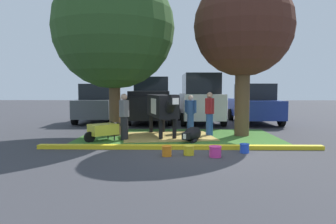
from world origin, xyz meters
The scene contains 20 objects.
ground_plane centered at (0.00, 0.00, 0.00)m, with size 80.00×80.00×0.00m, color #38383D.
grass_island centered at (-0.45, 2.33, 0.01)m, with size 7.14×4.24×0.02m, color #386B28.
curb_yellow centered at (-0.45, 0.06, 0.06)m, with size 8.34×0.24×0.12m, color yellow.
hay_bedding centered at (-0.84, 2.33, 0.03)m, with size 3.20×2.40×0.04m, color tan.
shade_tree_left centered at (-2.83, 2.61, 3.98)m, with size 4.46×4.46×6.22m.
shade_tree_right centered at (1.92, 2.69, 4.00)m, with size 3.64×3.64×5.86m.
cow_holstein centered at (-1.03, 2.43, 1.12)m, with size 1.28×3.07×1.58m.
calf_lying centered at (0.00, 1.45, 0.24)m, with size 0.87×1.32×0.48m.
person_handler centered at (0.71, 2.66, 0.88)m, with size 0.34×0.53×1.64m.
person_visitor_near centered at (0.04, 3.48, 0.80)m, with size 0.46×0.34×1.51m.
person_visitor_far centered at (-2.31, 1.56, 0.86)m, with size 0.34×0.53×1.60m.
wheelbarrow centered at (-3.02, 1.40, 0.39)m, with size 1.40×1.30×0.63m.
bucket_orange centered at (-0.80, -0.92, 0.14)m, with size 0.28×0.28×0.27m.
bucket_yellow centered at (-0.22, -0.76, 0.14)m, with size 0.30×0.30×0.26m.
bucket_pink centered at (0.46, -0.99, 0.15)m, with size 0.33×0.33×0.29m.
bucket_blue centered at (1.33, -0.45, 0.14)m, with size 0.27×0.27×0.26m.
sedan_silver centered at (-4.64, 7.61, 0.98)m, with size 2.13×4.45×2.02m.
pickup_truck_black centered at (-1.85, 7.70, 1.11)m, with size 2.35×5.46×2.42m.
suv_dark_grey centered at (0.72, 7.11, 1.27)m, with size 2.23×4.66×2.52m.
sedan_blue centered at (3.51, 7.14, 0.98)m, with size 2.13×4.45×2.02m.
Camera 1 is at (-0.61, -8.96, 1.76)m, focal length 33.31 mm.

